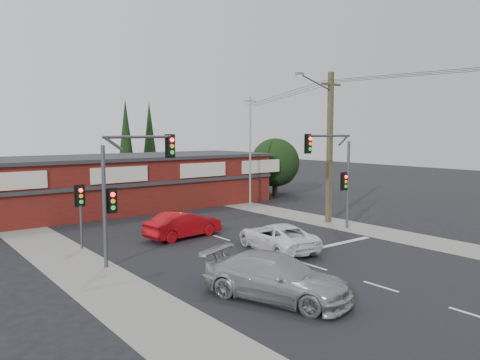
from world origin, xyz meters
TOP-DOWN VIEW (x-y plane):
  - ground at (0.00, 0.00)m, footprint 120.00×120.00m
  - road_strip at (0.00, 5.00)m, footprint 14.00×70.00m
  - verge_left at (-8.50, 5.00)m, footprint 3.00×70.00m
  - verge_right at (8.50, 5.00)m, footprint 3.00×70.00m
  - stop_line at (3.50, -1.50)m, footprint 6.50×0.35m
  - white_suv at (0.64, -0.47)m, footprint 3.11×5.37m
  - silver_suv at (-4.16, -5.68)m, footprint 4.11×6.05m
  - red_sedan at (-1.64, 5.03)m, footprint 4.80×2.19m
  - lane_dashes at (0.00, 1.76)m, footprint 0.12×41.13m
  - shop_building at (-0.99, 16.99)m, footprint 27.30×8.40m
  - tree_cluster at (14.69, 15.44)m, footprint 5.90×5.10m
  - conifer_near at (3.50, 24.00)m, footprint 1.80×1.80m
  - conifer_far at (7.00, 26.00)m, footprint 1.80×1.80m
  - traffic_mast_left at (-6.43, 2.00)m, footprint 3.77×0.27m
  - traffic_mast_right at (6.86, 1.00)m, footprint 3.96×0.27m
  - pedestal_signal at (-7.20, 6.01)m, footprint 0.55×0.27m
  - utility_pole at (8.36, 2.99)m, footprint 4.38×0.59m
  - steel_pole at (9.00, 12.00)m, footprint 1.20×0.16m
  - power_lines at (8.47, -2.47)m, footprint 2.01×29.00m

SIDE VIEW (x-z plane):
  - ground at x=0.00m, z-range 0.00..0.00m
  - road_strip at x=0.00m, z-range 0.00..0.01m
  - verge_left at x=-8.50m, z-range 0.00..0.02m
  - verge_right at x=8.50m, z-range 0.00..0.02m
  - lane_dashes at x=0.00m, z-range 0.01..0.02m
  - stop_line at x=3.50m, z-range 0.01..0.02m
  - white_suv at x=0.64m, z-range 0.00..1.41m
  - red_sedan at x=-1.64m, z-range 0.00..1.53m
  - silver_suv at x=-4.16m, z-range 0.00..1.63m
  - shop_building at x=-0.99m, z-range 0.02..4.25m
  - pedestal_signal at x=-7.20m, z-range 0.72..4.09m
  - tree_cluster at x=14.69m, z-range 0.15..5.65m
  - traffic_mast_left at x=-6.43m, z-range 0.94..6.92m
  - traffic_mast_right at x=6.86m, z-range 0.96..6.93m
  - steel_pole at x=9.00m, z-range 0.20..9.20m
  - utility_pole at x=8.36m, z-range 0.40..10.40m
  - conifer_near at x=3.50m, z-range 0.85..10.10m
  - conifer_far at x=7.00m, z-range 0.85..10.10m
  - power_lines at x=8.47m, z-range 8.43..9.65m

